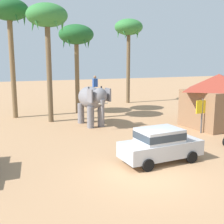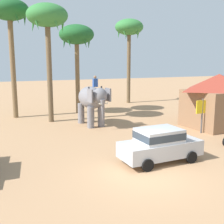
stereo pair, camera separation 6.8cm
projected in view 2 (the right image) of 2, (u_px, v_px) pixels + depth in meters
ground_plane at (147, 177)px, 12.48m from camera, size 120.00×120.00×0.00m
car_sedan_foreground at (160, 144)px, 14.16m from camera, size 4.18×2.04×1.70m
elephant_with_mahout at (92, 100)px, 21.84m from camera, size 1.94×3.96×3.88m
palm_tree_behind_elephant at (129, 30)px, 32.33m from camera, size 3.20×3.20×9.57m
palm_tree_near_hut at (10, 14)px, 23.63m from camera, size 3.20×3.20×10.02m
palm_tree_left_of_road at (77, 37)px, 26.14m from camera, size 3.20×3.20×8.20m
palm_tree_far_back at (47, 20)px, 22.09m from camera, size 3.20×3.20×9.32m
roadside_hut at (218, 99)px, 21.41m from camera, size 5.37×4.65×4.00m
signboard_yellow at (202, 109)px, 19.58m from camera, size 1.00×0.10×2.40m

